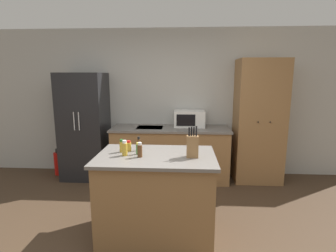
% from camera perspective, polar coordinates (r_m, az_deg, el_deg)
% --- Properties ---
extents(ground_plane, '(14.00, 14.00, 0.00)m').
position_cam_1_polar(ground_plane, '(3.02, -3.68, -25.38)').
color(ground_plane, '#423021').
extents(wall_back, '(7.20, 0.06, 2.60)m').
position_cam_1_polar(wall_back, '(4.78, -0.39, 5.07)').
color(wall_back, '#B2B2AD').
rests_on(wall_back, ground_plane).
extents(refrigerator, '(0.75, 0.67, 1.83)m').
position_cam_1_polar(refrigerator, '(4.80, -17.67, -0.04)').
color(refrigerator, black).
rests_on(refrigerator, ground_plane).
extents(back_counter, '(2.01, 0.69, 0.91)m').
position_cam_1_polar(back_counter, '(4.59, 0.50, -5.91)').
color(back_counter, olive).
rests_on(back_counter, ground_plane).
extents(pantry_cabinet, '(0.77, 0.60, 2.06)m').
position_cam_1_polar(pantry_cabinet, '(4.66, 19.14, 0.95)').
color(pantry_cabinet, olive).
rests_on(pantry_cabinet, ground_plane).
extents(kitchen_island, '(1.27, 0.83, 0.95)m').
position_cam_1_polar(kitchen_island, '(3.01, -2.55, -14.90)').
color(kitchen_island, olive).
rests_on(kitchen_island, ground_plane).
extents(microwave, '(0.52, 0.37, 0.28)m').
position_cam_1_polar(microwave, '(4.57, 4.67, 1.63)').
color(microwave, white).
rests_on(microwave, back_counter).
extents(knife_block, '(0.12, 0.08, 0.33)m').
position_cam_1_polar(knife_block, '(2.73, 5.35, -4.37)').
color(knife_block, olive).
rests_on(knife_block, kitchen_island).
extents(spice_bottle_tall_dark, '(0.06, 0.06, 0.17)m').
position_cam_1_polar(spice_bottle_tall_dark, '(2.83, -9.42, -4.86)').
color(spice_bottle_tall_dark, gold).
rests_on(spice_bottle_tall_dark, kitchen_island).
extents(spice_bottle_short_red, '(0.04, 0.04, 0.13)m').
position_cam_1_polar(spice_bottle_short_red, '(2.86, -6.57, -4.95)').
color(spice_bottle_short_red, '#337033').
rests_on(spice_bottle_short_red, kitchen_island).
extents(spice_bottle_amber_oil, '(0.04, 0.04, 0.16)m').
position_cam_1_polar(spice_bottle_amber_oil, '(2.99, -6.38, -3.94)').
color(spice_bottle_amber_oil, '#563319').
rests_on(spice_bottle_amber_oil, kitchen_island).
extents(spice_bottle_green_herb, '(0.05, 0.05, 0.15)m').
position_cam_1_polar(spice_bottle_green_herb, '(2.96, -10.03, -4.35)').
color(spice_bottle_green_herb, gold).
rests_on(spice_bottle_green_herb, kitchen_island).
extents(spice_bottle_pale_salt, '(0.06, 0.06, 0.12)m').
position_cam_1_polar(spice_bottle_pale_salt, '(2.99, -8.56, -4.37)').
color(spice_bottle_pale_salt, gold).
rests_on(spice_bottle_pale_salt, kitchen_island).
extents(spice_bottle_orange_cap, '(0.05, 0.05, 0.16)m').
position_cam_1_polar(spice_bottle_orange_cap, '(2.76, -6.15, -5.27)').
color(spice_bottle_orange_cap, '#563319').
rests_on(spice_bottle_orange_cap, kitchen_island).
extents(fire_extinguisher, '(0.14, 0.14, 0.49)m').
position_cam_1_polar(fire_extinguisher, '(5.23, -22.79, -7.45)').
color(fire_extinguisher, red).
rests_on(fire_extinguisher, ground_plane).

